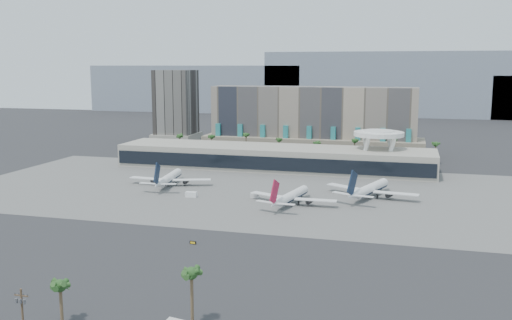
% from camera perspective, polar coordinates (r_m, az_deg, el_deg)
% --- Properties ---
extents(ground, '(900.00, 900.00, 0.00)m').
position_cam_1_polar(ground, '(207.03, -5.36, -6.12)').
color(ground, '#232326').
rests_on(ground, ground).
extents(apron_pad, '(260.00, 130.00, 0.06)m').
position_cam_1_polar(apron_pad, '(257.68, -1.07, -2.96)').
color(apron_pad, '#5B5B59').
rests_on(apron_pad, ground).
extents(mountain_ridge, '(680.00, 60.00, 70.00)m').
position_cam_1_polar(mountain_ridge, '(658.40, 11.57, 7.05)').
color(mountain_ridge, gray).
rests_on(mountain_ridge, ground).
extents(hotel, '(140.00, 30.00, 42.00)m').
position_cam_1_polar(hotel, '(368.03, 5.65, 3.39)').
color(hotel, tan).
rests_on(hotel, ground).
extents(office_tower, '(30.00, 30.00, 52.00)m').
position_cam_1_polar(office_tower, '(421.78, -7.99, 4.95)').
color(office_tower, black).
rests_on(office_tower, ground).
extents(terminal, '(170.00, 32.50, 14.50)m').
position_cam_1_polar(terminal, '(308.57, 1.78, 0.33)').
color(terminal, '#B0AA9A').
rests_on(terminal, ground).
extents(saucer_structure, '(26.00, 26.00, 21.89)m').
position_cam_1_polar(saucer_structure, '(305.17, 12.17, 2.28)').
color(saucer_structure, white).
rests_on(saucer_structure, ground).
extents(palm_row, '(157.80, 2.80, 13.10)m').
position_cam_1_polar(palm_row, '(340.56, 4.31, 1.85)').
color(palm_row, brown).
rests_on(palm_row, ground).
extents(utility_pole, '(3.20, 0.85, 12.00)m').
position_cam_1_polar(utility_pole, '(125.69, -22.35, -13.91)').
color(utility_pole, '#4C3826').
rests_on(utility_pole, ground).
extents(airliner_left, '(39.14, 40.49, 14.00)m').
position_cam_1_polar(airliner_left, '(268.52, -8.70, -1.80)').
color(airliner_left, white).
rests_on(airliner_left, ground).
extents(airliner_centre, '(36.84, 38.27, 13.34)m').
position_cam_1_polar(airliner_centre, '(230.15, 3.53, -3.64)').
color(airliner_centre, white).
rests_on(airliner_centre, ground).
extents(airliner_right, '(39.81, 41.17, 14.76)m').
position_cam_1_polar(airliner_right, '(246.25, 11.31, -2.86)').
color(airliner_right, white).
rests_on(airliner_right, ground).
extents(service_vehicle_a, '(4.89, 2.70, 2.30)m').
position_cam_1_polar(service_vehicle_a, '(244.31, -6.50, -3.45)').
color(service_vehicle_a, white).
rests_on(service_vehicle_a, ground).
extents(service_vehicle_b, '(3.57, 2.15, 1.79)m').
position_cam_1_polar(service_vehicle_b, '(241.74, -0.12, -3.59)').
color(service_vehicle_b, silver).
rests_on(service_vehicle_b, ground).
extents(taxiway_sign, '(2.20, 0.52, 0.99)m').
position_cam_1_polar(taxiway_sign, '(181.69, -6.33, -8.22)').
color(taxiway_sign, black).
rests_on(taxiway_sign, ground).
extents(near_palm_a, '(6.00, 6.00, 9.95)m').
position_cam_1_polar(near_palm_a, '(133.11, -18.97, -12.37)').
color(near_palm_a, brown).
rests_on(near_palm_a, ground).
extents(near_palm_b, '(6.00, 6.00, 13.07)m').
position_cam_1_polar(near_palm_b, '(125.16, -6.46, -11.81)').
color(near_palm_b, brown).
rests_on(near_palm_b, ground).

